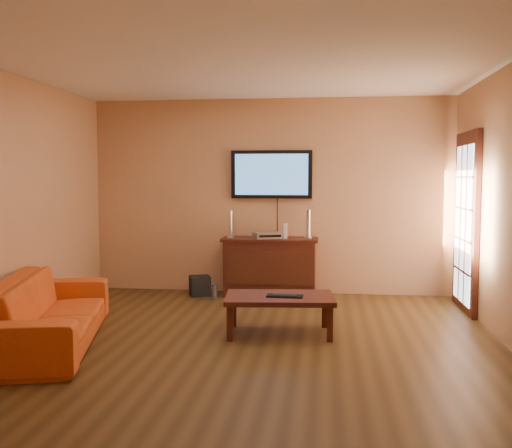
% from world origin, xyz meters
% --- Properties ---
extents(ground_plane, '(5.00, 5.00, 0.00)m').
position_xyz_m(ground_plane, '(0.00, 0.00, 0.00)').
color(ground_plane, '#34230E').
rests_on(ground_plane, ground).
extents(room_walls, '(5.00, 5.00, 5.00)m').
position_xyz_m(room_walls, '(0.00, 0.62, 1.69)').
color(room_walls, tan).
rests_on(room_walls, ground).
extents(french_door, '(0.07, 1.02, 2.22)m').
position_xyz_m(french_door, '(2.46, 1.70, 1.05)').
color(french_door, black).
rests_on(french_door, ground).
extents(media_console, '(1.30, 0.50, 0.79)m').
position_xyz_m(media_console, '(0.02, 2.25, 0.40)').
color(media_console, black).
rests_on(media_console, ground).
extents(television, '(1.12, 0.08, 0.66)m').
position_xyz_m(television, '(0.02, 2.45, 1.65)').
color(television, black).
rests_on(television, ground).
extents(coffee_table, '(1.16, 0.77, 0.40)m').
position_xyz_m(coffee_table, '(0.31, 0.35, 0.35)').
color(coffee_table, black).
rests_on(coffee_table, ground).
extents(sofa, '(1.19, 2.31, 0.87)m').
position_xyz_m(sofa, '(-1.88, -0.29, 0.43)').
color(sofa, '#C84A16').
rests_on(sofa, ground).
extents(speaker_left, '(0.10, 0.10, 0.37)m').
position_xyz_m(speaker_left, '(-0.52, 2.27, 0.96)').
color(speaker_left, silver).
rests_on(speaker_left, media_console).
extents(speaker_right, '(0.10, 0.10, 0.38)m').
position_xyz_m(speaker_right, '(0.54, 2.29, 0.97)').
color(speaker_right, silver).
rests_on(speaker_right, media_console).
extents(av_receiver, '(0.43, 0.37, 0.08)m').
position_xyz_m(av_receiver, '(-0.01, 2.21, 0.83)').
color(av_receiver, silver).
rests_on(av_receiver, media_console).
extents(game_console, '(0.05, 0.15, 0.20)m').
position_xyz_m(game_console, '(0.24, 2.24, 0.89)').
color(game_console, white).
rests_on(game_console, media_console).
extents(subwoofer, '(0.35, 0.35, 0.27)m').
position_xyz_m(subwoofer, '(-0.93, 2.14, 0.13)').
color(subwoofer, black).
rests_on(subwoofer, ground).
extents(bottle, '(0.08, 0.08, 0.22)m').
position_xyz_m(bottle, '(-0.68, 1.92, 0.10)').
color(bottle, white).
rests_on(bottle, ground).
extents(keyboard, '(0.37, 0.16, 0.02)m').
position_xyz_m(keyboard, '(0.37, 0.29, 0.41)').
color(keyboard, black).
rests_on(keyboard, coffee_table).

